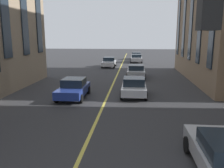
% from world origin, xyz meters
% --- Properties ---
extents(lane_centre_line, '(80.00, 0.16, 0.01)m').
position_xyz_m(lane_centre_line, '(20.00, 0.00, 0.00)').
color(lane_centre_line, '#D8C64C').
rests_on(lane_centre_line, ground_plane).
extents(car_white_mid, '(3.90, 1.89, 1.40)m').
position_xyz_m(car_white_mid, '(32.95, 1.67, 0.70)').
color(car_white_mid, silver).
rests_on(car_white_mid, ground_plane).
extents(car_silver_oncoming, '(4.40, 1.95, 1.37)m').
position_xyz_m(car_silver_oncoming, '(39.47, -2.28, 0.70)').
color(car_silver_oncoming, '#B7BABF').
rests_on(car_silver_oncoming, ground_plane).
extents(car_blue_far, '(3.90, 1.89, 1.40)m').
position_xyz_m(car_blue_far, '(15.63, 2.40, 0.70)').
color(car_blue_far, navy).
rests_on(car_blue_far, ground_plane).
extents(car_silver_parked_b, '(4.40, 1.95, 1.37)m').
position_xyz_m(car_silver_parked_b, '(24.72, -2.14, 0.70)').
color(car_silver_parked_b, '#B7BABF').
rests_on(car_silver_parked_b, ground_plane).
extents(car_silver_near, '(3.90, 1.89, 1.40)m').
position_xyz_m(car_silver_near, '(16.65, -1.94, 0.70)').
color(car_silver_near, '#B7BABF').
rests_on(car_silver_near, ground_plane).
extents(car_white_trailing, '(4.40, 1.95, 1.37)m').
position_xyz_m(car_white_trailing, '(44.51, -2.28, 0.70)').
color(car_white_trailing, silver).
rests_on(car_white_trailing, ground_plane).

